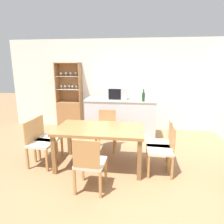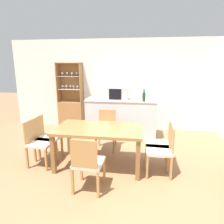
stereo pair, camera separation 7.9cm
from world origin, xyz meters
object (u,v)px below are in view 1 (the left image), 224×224
Objects in this scene: dining_chair_side_right_far at (161,143)px; dining_chair_side_left_far at (46,138)px; wine_bottle at (143,97)px; microwave at (118,93)px; dining_chair_side_left_near at (40,143)px; display_cabinet at (70,109)px; dining_chair_head_near at (90,163)px; dining_table at (100,132)px; dining_chair_side_right_near at (162,149)px; dining_chair_head_far at (106,130)px.

dining_chair_side_left_far is (-2.21, 0.01, 0.00)m from dining_chair_side_right_far.
microwave is at bearing 161.33° from wine_bottle.
dining_chair_side_right_far and dining_chair_side_left_near have the same top height.
display_cabinet is 2.34m from dining_chair_side_left_near.
dining_chair_head_near is at bearing 54.54° from dining_chair_side_left_far.
dining_table is 3.27× the size of microwave.
dining_chair_side_right_near is (0.00, -0.27, 0.00)m from dining_chair_side_right_far.
dining_chair_side_right_near is at bearing -177.07° from dining_chair_side_right_far.
microwave is (1.27, 1.76, 0.69)m from dining_chair_side_left_near.
dining_chair_side_left_near is at bearing -173.24° from dining_table.
wine_bottle reaches higher than dining_chair_head_near.
dining_chair_side_left_near is at bearing 37.94° from dining_chair_head_far.
display_cabinet reaches higher than dining_chair_side_right_near.
dining_table is 1.14m from dining_chair_side_left_far.
dining_chair_head_near is (1.10, -0.64, 0.00)m from dining_chair_side_left_near.
microwave reaches higher than dining_chair_side_right_far.
dining_chair_side_left_far is (-1.11, 0.14, -0.21)m from dining_table.
dining_chair_head_near and dining_chair_side_left_far have the same top height.
dining_chair_head_near is at bearing 132.15° from dining_chair_side_right_far.
dining_table is 1.81× the size of dining_chair_side_left_far.
dining_table is 1.81× the size of dining_chair_head_far.
dining_chair_head_far is 1.11m from microwave.
dining_chair_head_far is at bearing 92.55° from dining_chair_head_near.
dining_table is at bearing 88.74° from dining_chair_head_far.
dining_chair_side_right_far is 1.00× the size of dining_chair_head_near.
display_cabinet is 2.20× the size of dining_chair_side_left_near.
wine_bottle is at bearing 72.48° from dining_chair_head_near.
dining_chair_side_right_far is 2.92× the size of wine_bottle.
dining_chair_side_left_near is 1.00× the size of dining_chair_head_near.
dining_chair_head_far is (1.32, -1.42, -0.12)m from display_cabinet.
dining_chair_side_left_near is 1.00× the size of dining_chair_head_far.
dining_chair_side_right_far is 1.90m from microwave.
dining_table is at bearing 99.74° from dining_chair_side_right_far.
microwave is at bearing 88.59° from dining_chair_head_near.
dining_table is 1.13m from dining_chair_side_right_near.
wine_bottle reaches higher than dining_chair_side_left_near.
wine_bottle reaches higher than dining_chair_side_right_near.
dining_chair_side_left_near and dining_chair_side_left_far have the same top height.
dining_chair_head_near and dining_chair_head_far have the same top height.
dining_chair_side_right_near is at bearing 87.05° from dining_chair_side_left_far.
dining_chair_head_near is 1.00× the size of dining_chair_side_right_near.
dining_chair_side_left_near is 1.28m from dining_chair_head_near.
dining_chair_side_right_near is (2.43, -2.33, -0.12)m from display_cabinet.
dining_table is 1.81× the size of dining_chair_side_right_near.
dining_chair_side_left_far is 2.39m from wine_bottle.
dining_table is 1.13m from dining_chair_side_left_near.
dining_chair_side_left_near is (0.21, -2.33, -0.12)m from display_cabinet.
display_cabinet is 3.36m from dining_chair_side_right_near.
dining_chair_side_left_far is at bearing -146.16° from wine_bottle.
display_cabinet is 1.21× the size of dining_table.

